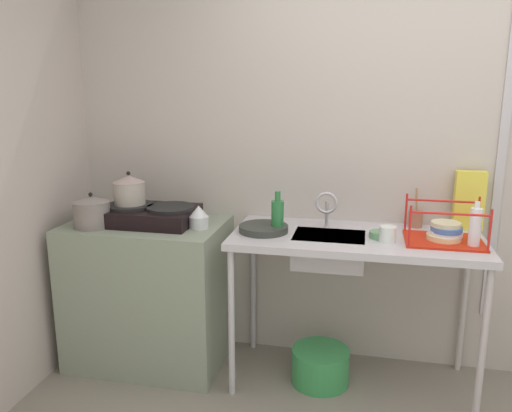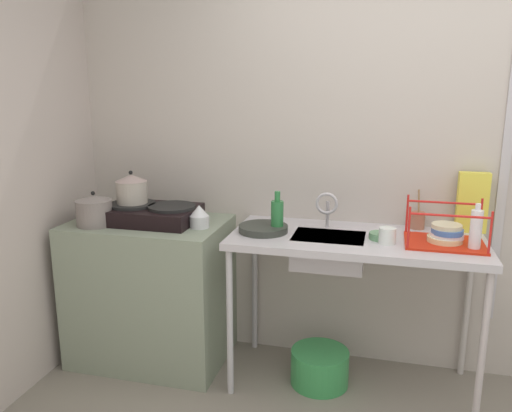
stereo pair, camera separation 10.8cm
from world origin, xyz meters
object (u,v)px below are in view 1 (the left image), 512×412
percolator (199,217)px  small_bowl_on_drainboard (380,235)px  frying_pan (264,228)px  utensil_jar (416,218)px  faucet (326,205)px  cup_by_rack (388,234)px  bottle_by_sink (278,215)px  sink_basin (329,250)px  bottle_by_rack (475,227)px  pot_on_left_burner (129,190)px  pot_beside_stove (92,212)px  cereal_box (469,201)px  dish_rack (445,234)px  bucket_on_floor (320,366)px  stove (150,214)px

percolator → small_bowl_on_drainboard: bearing=1.4°
frying_pan → utensil_jar: (0.84, 0.29, 0.03)m
faucet → cup_by_rack: bearing=-28.7°
bottle_by_sink → utensil_jar: bottle_by_sink is taller
sink_basin → bottle_by_rack: size_ratio=1.62×
small_bowl_on_drainboard → utensil_jar: 0.34m
pot_on_left_burner → percolator: size_ratio=1.48×
bottle_by_rack → pot_on_left_burner: bearing=177.2°
pot_beside_stove → cereal_box: (2.12, 0.41, 0.08)m
bottle_by_sink → dish_rack: bearing=0.4°
bottle_by_rack → utensil_jar: size_ratio=1.06×
frying_pan → bottle_by_rack: bottle_by_rack is taller
cup_by_rack → sink_basin: bearing=168.9°
dish_rack → bottle_by_rack: (0.13, -0.07, 0.06)m
cereal_box → cup_by_rack: bearing=-143.7°
cup_by_rack → cereal_box: cereal_box is taller
cereal_box → sink_basin: bearing=-160.6°
small_bowl_on_drainboard → bottle_by_rack: (0.46, -0.07, 0.09)m
small_bowl_on_drainboard → cereal_box: bearing=29.8°
faucet → bucket_on_floor: bearing=-87.9°
utensil_jar → dish_rack: bearing=-65.0°
bottle_by_rack → bucket_on_floor: size_ratio=0.72×
sink_basin → cup_by_rack: (0.31, -0.06, 0.13)m
bucket_on_floor → bottle_by_sink: bearing=175.3°
cereal_box → utensil_jar: 0.31m
dish_rack → cup_by_rack: bearing=-167.2°
pot_on_left_burner → bottle_by_sink: pot_on_left_burner is taller
percolator → dish_rack: 1.35m
cereal_box → pot_beside_stove: bearing=-170.2°
bottle_by_sink → bottle_by_rack: bottle_by_rack is taller
faucet → bucket_on_floor: faucet is taller
stove → cup_by_rack: (1.38, -0.09, -0.01)m
sink_basin → frying_pan: bearing=-178.4°
bottle_by_rack → cereal_box: cereal_box is taller
bottle_by_sink → small_bowl_on_drainboard: bearing=0.7°
dish_rack → utensil_jar: 0.30m
pot_on_left_burner → frying_pan: 0.85m
percolator → utensil_jar: bearing=13.5°
dish_rack → bottle_by_sink: (-0.89, -0.01, 0.05)m
bottle_by_rack → pot_beside_stove: bearing=-178.4°
pot_on_left_burner → bucket_on_floor: bearing=-2.4°
faucet → cereal_box: 0.81m
pot_beside_stove → small_bowl_on_drainboard: pot_beside_stove is taller
pot_beside_stove → cup_by_rack: 1.67m
utensil_jar → sink_basin: bearing=-149.9°
pot_on_left_burner → faucet: (1.16, 0.10, -0.06)m
stove → small_bowl_on_drainboard: bearing=-0.8°
small_bowl_on_drainboard → bottle_by_rack: bottle_by_rack is taller
pot_beside_stove → sink_basin: pot_beside_stove is taller
pot_beside_stove → small_bowl_on_drainboard: (1.64, 0.13, -0.07)m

